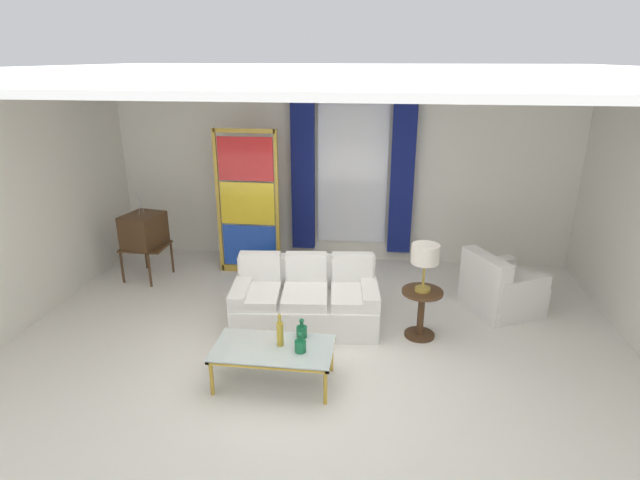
# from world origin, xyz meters

# --- Properties ---
(ground_plane) EXTENTS (16.00, 16.00, 0.00)m
(ground_plane) POSITION_xyz_m (0.00, 0.00, 0.00)
(ground_plane) COLOR white
(wall_rear) EXTENTS (8.00, 0.12, 3.00)m
(wall_rear) POSITION_xyz_m (0.00, 3.06, 1.50)
(wall_rear) COLOR white
(wall_rear) RESTS_ON ground
(wall_left) EXTENTS (0.12, 7.00, 3.00)m
(wall_left) POSITION_xyz_m (-3.66, 0.60, 1.50)
(wall_left) COLOR white
(wall_left) RESTS_ON ground
(ceiling_slab) EXTENTS (8.00, 7.60, 0.04)m
(ceiling_slab) POSITION_xyz_m (0.00, 0.80, 3.02)
(ceiling_slab) COLOR white
(curtained_window) EXTENTS (2.00, 0.17, 2.70)m
(curtained_window) POSITION_xyz_m (0.18, 2.89, 1.74)
(curtained_window) COLOR white
(curtained_window) RESTS_ON ground
(couch_white_long) EXTENTS (1.84, 1.09, 0.86)m
(couch_white_long) POSITION_xyz_m (-0.22, 0.75, 0.30)
(couch_white_long) COLOR white
(couch_white_long) RESTS_ON ground
(coffee_table) EXTENTS (1.20, 0.64, 0.41)m
(coffee_table) POSITION_xyz_m (-0.35, -0.55, 0.37)
(coffee_table) COLOR silver
(coffee_table) RESTS_ON ground
(bottle_blue_decanter) EXTENTS (0.11, 0.11, 0.21)m
(bottle_blue_decanter) POSITION_xyz_m (-0.10, -0.32, 0.48)
(bottle_blue_decanter) COLOR #196B3D
(bottle_blue_decanter) RESTS_ON coffee_table
(bottle_crystal_tall) EXTENTS (0.07, 0.07, 0.35)m
(bottle_crystal_tall) POSITION_xyz_m (-0.29, -0.50, 0.55)
(bottle_crystal_tall) COLOR gold
(bottle_crystal_tall) RESTS_ON coffee_table
(bottle_amber_squat) EXTENTS (0.11, 0.11, 0.21)m
(bottle_amber_squat) POSITION_xyz_m (-0.07, -0.59, 0.48)
(bottle_amber_squat) COLOR #196B3D
(bottle_amber_squat) RESTS_ON coffee_table
(vintage_tv) EXTENTS (0.62, 0.68, 1.35)m
(vintage_tv) POSITION_xyz_m (-2.80, 1.81, 0.73)
(vintage_tv) COLOR #472D19
(vintage_tv) RESTS_ON ground
(armchair_white) EXTENTS (1.09, 1.09, 0.80)m
(armchair_white) POSITION_xyz_m (2.24, 1.38, 0.29)
(armchair_white) COLOR white
(armchair_white) RESTS_ON ground
(stained_glass_divider) EXTENTS (0.95, 0.05, 2.20)m
(stained_glass_divider) POSITION_xyz_m (-1.32, 2.21, 1.06)
(stained_glass_divider) COLOR gold
(stained_glass_divider) RESTS_ON ground
(peacock_figurine) EXTENTS (0.44, 0.60, 0.50)m
(peacock_figurine) POSITION_xyz_m (-1.02, 1.80, 0.22)
(peacock_figurine) COLOR beige
(peacock_figurine) RESTS_ON ground
(round_side_table) EXTENTS (0.48, 0.48, 0.59)m
(round_side_table) POSITION_xyz_m (1.18, 0.58, 0.36)
(round_side_table) COLOR #472D19
(round_side_table) RESTS_ON ground
(table_lamp_brass) EXTENTS (0.32, 0.32, 0.57)m
(table_lamp_brass) POSITION_xyz_m (1.18, 0.58, 1.03)
(table_lamp_brass) COLOR #B29338
(table_lamp_brass) RESTS_ON round_side_table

